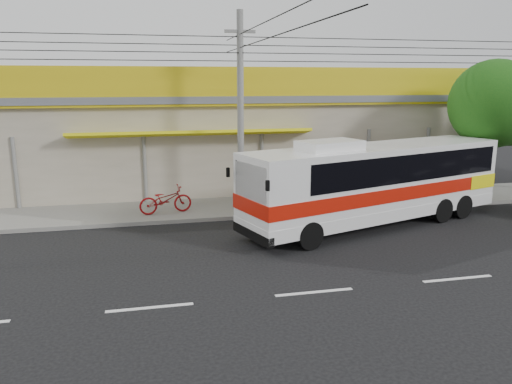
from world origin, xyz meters
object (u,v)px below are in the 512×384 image
at_px(coach_bus, 380,178).
at_px(tree_near, 497,107).
at_px(motorbike_red, 165,200).
at_px(utility_pole, 240,48).

xyz_separation_m(coach_bus, tree_near, (6.09, 2.02, 2.35)).
xyz_separation_m(motorbike_red, utility_pole, (2.95, -0.03, 5.65)).
height_order(coach_bus, tree_near, tree_near).
distance_m(motorbike_red, utility_pole, 6.37).
bearing_deg(coach_bus, utility_pole, 131.64).
relative_size(motorbike_red, utility_pole, 0.06).
relative_size(coach_bus, motorbike_red, 5.26).
height_order(motorbike_red, utility_pole, utility_pole).
bearing_deg(utility_pole, tree_near, -3.53).
relative_size(coach_bus, tree_near, 1.76).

